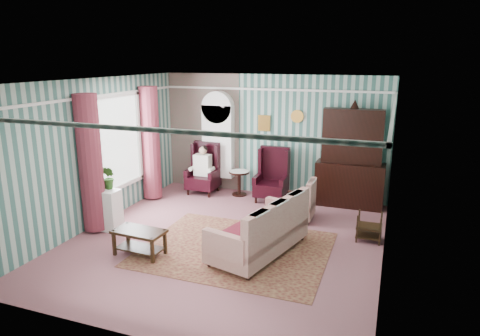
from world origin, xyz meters
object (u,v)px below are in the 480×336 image
(wingback_right, at_px, (271,175))
(coffee_table, at_px, (140,243))
(wingback_left, at_px, (203,169))
(floral_armchair, at_px, (298,198))
(round_side_table, at_px, (239,183))
(seated_woman, at_px, (203,170))
(nest_table, at_px, (369,227))
(sofa, at_px, (259,228))
(plant_stand, at_px, (106,210))
(dresser_hutch, at_px, (351,155))
(bookcase, at_px, (218,147))

(wingback_right, relative_size, coffee_table, 1.42)
(wingback_left, bearing_deg, floral_armchair, -20.07)
(round_side_table, relative_size, coffee_table, 0.68)
(wingback_left, height_order, seated_woman, wingback_left)
(wingback_right, distance_m, nest_table, 2.81)
(round_side_table, xyz_separation_m, sofa, (1.42, -2.89, 0.16))
(nest_table, relative_size, floral_armchair, 0.57)
(coffee_table, bearing_deg, wingback_left, 97.13)
(wingback_right, bearing_deg, sofa, -78.24)
(wingback_left, bearing_deg, plant_stand, -106.22)
(dresser_hutch, relative_size, plant_stand, 2.95)
(seated_woman, xyz_separation_m, coffee_table, (0.44, -3.51, -0.37))
(plant_stand, relative_size, sofa, 0.39)
(coffee_table, bearing_deg, dresser_hutch, 51.02)
(bookcase, height_order, round_side_table, bookcase)
(nest_table, relative_size, plant_stand, 0.68)
(seated_woman, distance_m, sofa, 3.59)
(bookcase, xyz_separation_m, floral_armchair, (2.35, -1.34, -0.65))
(wingback_left, relative_size, coffee_table, 1.42)
(floral_armchair, bearing_deg, plant_stand, 117.74)
(bookcase, xyz_separation_m, sofa, (2.07, -3.13, -0.66))
(dresser_hutch, relative_size, floral_armchair, 2.50)
(floral_armchair, bearing_deg, wingback_right, 41.67)
(dresser_hutch, distance_m, coffee_table, 4.96)
(nest_table, bearing_deg, floral_armchair, 157.79)
(round_side_table, height_order, nest_table, round_side_table)
(plant_stand, bearing_deg, floral_armchair, 27.90)
(dresser_hutch, distance_m, sofa, 3.31)
(seated_woman, bearing_deg, round_side_table, 9.46)
(sofa, bearing_deg, coffee_table, 127.32)
(dresser_hutch, relative_size, wingback_left, 1.89)
(seated_woman, bearing_deg, dresser_hutch, 4.41)
(plant_stand, bearing_deg, round_side_table, 59.62)
(dresser_hutch, height_order, sofa, dresser_hutch)
(wingback_right, xyz_separation_m, round_side_table, (-0.85, 0.15, -0.33))
(nest_table, distance_m, floral_armchair, 1.60)
(dresser_hutch, height_order, plant_stand, dresser_hutch)
(dresser_hutch, xyz_separation_m, coffee_table, (-3.06, -3.78, -0.96))
(wingback_right, relative_size, seated_woman, 1.06)
(wingback_left, bearing_deg, round_side_table, 9.46)
(sofa, bearing_deg, dresser_hutch, -6.58)
(plant_stand, distance_m, sofa, 3.12)
(bookcase, bearing_deg, sofa, -56.49)
(wingback_right, height_order, sofa, wingback_right)
(wingback_left, bearing_deg, coffee_table, -82.87)
(wingback_left, distance_m, plant_stand, 2.87)
(floral_armchair, height_order, coffee_table, floral_armchair)
(floral_armchair, bearing_deg, coffee_table, 139.69)
(bookcase, height_order, seated_woman, bookcase)
(round_side_table, height_order, plant_stand, plant_stand)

